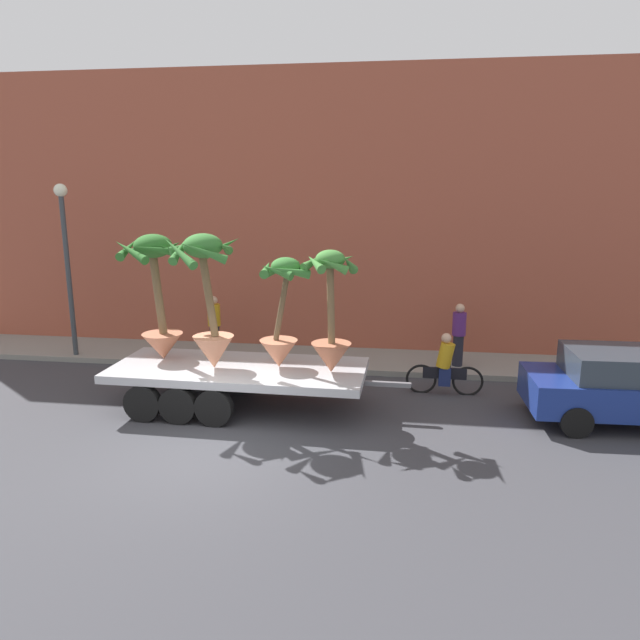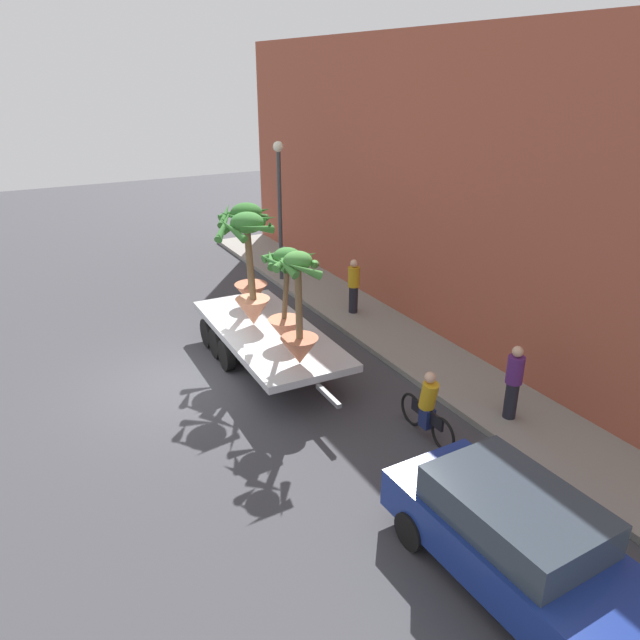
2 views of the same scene
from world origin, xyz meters
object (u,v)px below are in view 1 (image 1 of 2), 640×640
parked_car (635,386)px  potted_palm_front (157,293)px  cyclist (445,367)px  street_lamp (66,248)px  potted_palm_rear (282,316)px  pedestrian_far_left (214,324)px  pedestrian_near_gate (459,334)px  flatbed_trailer (228,375)px  potted_palm_middle (208,299)px  potted_palm_extra (331,321)px

parked_car → potted_palm_front: bearing=180.0°
cyclist → street_lamp: 10.79m
potted_palm_rear → pedestrian_far_left: bearing=127.5°
parked_car → pedestrian_near_gate: (-3.36, 3.19, 0.21)m
flatbed_trailer → potted_palm_front: size_ratio=2.31×
pedestrian_near_gate → street_lamp: (-10.85, -0.48, 2.19)m
potted_palm_rear → potted_palm_middle: potted_palm_middle is taller
pedestrian_far_left → potted_palm_middle: bearing=-73.0°
cyclist → potted_palm_extra: bearing=-146.1°
flatbed_trailer → potted_palm_front: bearing=170.0°
parked_car → pedestrian_far_left: pedestrian_far_left is taller
potted_palm_middle → potted_palm_extra: bearing=1.3°
pedestrian_far_left → street_lamp: street_lamp is taller
parked_car → street_lamp: street_lamp is taller
flatbed_trailer → pedestrian_far_left: size_ratio=3.90×
flatbed_trailer → parked_car: parked_car is taller
flatbed_trailer → pedestrian_near_gate: pedestrian_near_gate is taller
potted_palm_rear → potted_palm_extra: (1.11, -0.20, -0.02)m
potted_palm_middle → parked_car: size_ratio=0.65×
potted_palm_middle → pedestrian_near_gate: (5.69, 3.68, -1.49)m
parked_car → cyclist: bearing=161.4°
potted_palm_rear → potted_palm_middle: (-1.57, -0.26, 0.38)m
potted_palm_middle → street_lamp: 6.11m
potted_palm_rear → pedestrian_far_left: potted_palm_rear is taller
potted_palm_rear → potted_palm_middle: size_ratio=0.83×
potted_palm_middle → potted_palm_front: size_ratio=1.02×
flatbed_trailer → potted_palm_middle: potted_palm_middle is taller
flatbed_trailer → potted_palm_middle: bearing=-149.9°
potted_palm_front → cyclist: bearing=11.0°
potted_palm_extra → street_lamp: bearing=158.2°
potted_palm_middle → street_lamp: (-5.15, 3.20, 0.70)m
potted_palm_middle → street_lamp: size_ratio=0.61×
flatbed_trailer → pedestrian_far_left: (-1.50, 3.63, 0.28)m
potted_palm_extra → cyclist: 3.40m
parked_car → pedestrian_near_gate: size_ratio=2.67×
potted_palm_front → potted_palm_rear: bearing=-4.5°
potted_palm_extra → flatbed_trailer: bearing=176.8°
pedestrian_far_left → street_lamp: (-3.98, -0.63, 2.19)m
potted_palm_front → cyclist: potted_palm_front is taller
pedestrian_far_left → street_lamp: bearing=-171.1°
potted_palm_front → parked_car: bearing=-0.0°
flatbed_trailer → parked_car: size_ratio=1.46×
parked_car → potted_palm_rear: bearing=-178.2°
potted_palm_front → potted_palm_extra: size_ratio=1.09×
parked_car → street_lamp: 14.66m
potted_palm_middle → cyclist: potted_palm_middle is taller
parked_car → pedestrian_far_left: (-10.22, 3.34, 0.21)m
potted_palm_front → pedestrian_far_left: 3.66m
potted_palm_rear → street_lamp: bearing=156.4°
street_lamp → pedestrian_far_left: bearing=8.9°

